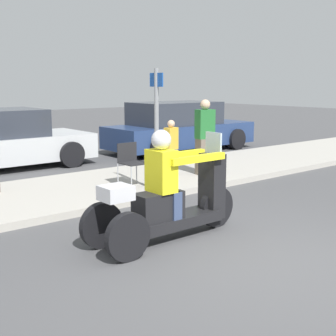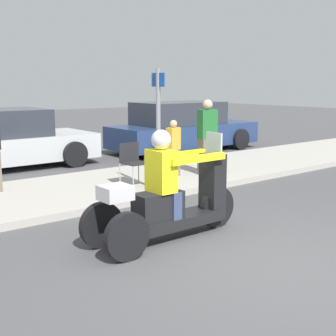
{
  "view_description": "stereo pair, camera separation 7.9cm",
  "coord_description": "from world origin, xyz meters",
  "px_view_note": "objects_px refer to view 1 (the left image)",
  "views": [
    {
      "loc": [
        -4.29,
        -3.14,
        2.08
      ],
      "look_at": [
        -0.49,
        1.5,
        0.98
      ],
      "focal_mm": 50.0,
      "sensor_mm": 36.0,
      "label": 1
    },
    {
      "loc": [
        -4.23,
        -3.19,
        2.08
      ],
      "look_at": [
        -0.49,
        1.5,
        0.98
      ],
      "focal_mm": 50.0,
      "sensor_mm": 36.0,
      "label": 2
    }
  ],
  "objects_px": {
    "motorcycle_trike": "(168,201)",
    "parked_car_lot_center": "(179,128)",
    "spectator_mid_group": "(205,139)",
    "street_sign": "(157,125)",
    "spectator_end_of_line": "(171,149)",
    "folding_chair_set_back": "(131,160)"
  },
  "relations": [
    {
      "from": "spectator_end_of_line",
      "to": "folding_chair_set_back",
      "type": "xyz_separation_m",
      "value": [
        -1.19,
        -0.23,
        -0.07
      ]
    },
    {
      "from": "motorcycle_trike",
      "to": "parked_car_lot_center",
      "type": "height_order",
      "value": "parked_car_lot_center"
    },
    {
      "from": "motorcycle_trike",
      "to": "parked_car_lot_center",
      "type": "relative_size",
      "value": 0.5
    },
    {
      "from": "spectator_mid_group",
      "to": "parked_car_lot_center",
      "type": "xyz_separation_m",
      "value": [
        2.39,
        3.62,
        -0.19
      ]
    },
    {
      "from": "motorcycle_trike",
      "to": "spectator_mid_group",
      "type": "xyz_separation_m",
      "value": [
        3.08,
        2.52,
        0.36
      ]
    },
    {
      "from": "motorcycle_trike",
      "to": "spectator_mid_group",
      "type": "relative_size",
      "value": 1.47
    },
    {
      "from": "spectator_mid_group",
      "to": "spectator_end_of_line",
      "type": "height_order",
      "value": "spectator_mid_group"
    },
    {
      "from": "street_sign",
      "to": "spectator_mid_group",
      "type": "bearing_deg",
      "value": 18.09
    },
    {
      "from": "spectator_mid_group",
      "to": "spectator_end_of_line",
      "type": "xyz_separation_m",
      "value": [
        -0.68,
        0.31,
        -0.2
      ]
    },
    {
      "from": "motorcycle_trike",
      "to": "street_sign",
      "type": "bearing_deg",
      "value": 55.65
    },
    {
      "from": "motorcycle_trike",
      "to": "spectator_end_of_line",
      "type": "distance_m",
      "value": 3.72
    },
    {
      "from": "motorcycle_trike",
      "to": "parked_car_lot_center",
      "type": "distance_m",
      "value": 8.22
    },
    {
      "from": "spectator_mid_group",
      "to": "street_sign",
      "type": "distance_m",
      "value": 1.88
    },
    {
      "from": "spectator_end_of_line",
      "to": "folding_chair_set_back",
      "type": "bearing_deg",
      "value": -169.03
    },
    {
      "from": "spectator_mid_group",
      "to": "street_sign",
      "type": "relative_size",
      "value": 0.73
    },
    {
      "from": "street_sign",
      "to": "spectator_end_of_line",
      "type": "bearing_deg",
      "value": 39.42
    },
    {
      "from": "spectator_mid_group",
      "to": "street_sign",
      "type": "height_order",
      "value": "street_sign"
    },
    {
      "from": "motorcycle_trike",
      "to": "folding_chair_set_back",
      "type": "bearing_deg",
      "value": 64.99
    },
    {
      "from": "parked_car_lot_center",
      "to": "folding_chair_set_back",
      "type": "bearing_deg",
      "value": -140.22
    },
    {
      "from": "spectator_end_of_line",
      "to": "motorcycle_trike",
      "type": "bearing_deg",
      "value": -130.31
    },
    {
      "from": "motorcycle_trike",
      "to": "folding_chair_set_back",
      "type": "xyz_separation_m",
      "value": [
        1.21,
        2.6,
        0.09
      ]
    },
    {
      "from": "spectator_end_of_line",
      "to": "spectator_mid_group",
      "type": "bearing_deg",
      "value": -24.47
    }
  ]
}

